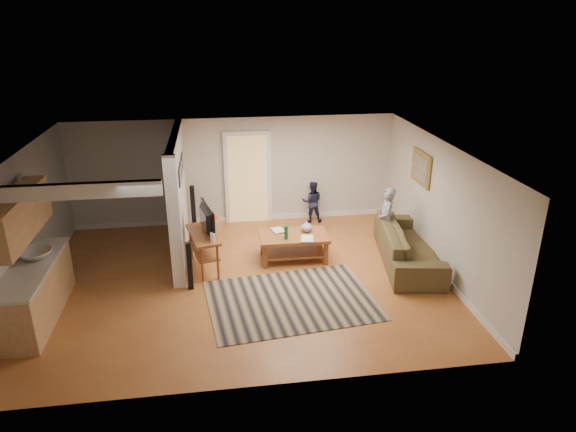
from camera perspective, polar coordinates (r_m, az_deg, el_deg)
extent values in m
plane|color=#964D26|center=(9.79, -4.81, -7.06)|extent=(7.50, 7.50, 0.00)
cube|color=#AFADA8|center=(12.10, -5.93, 4.99)|extent=(7.50, 0.04, 2.50)
cube|color=#AFADA8|center=(9.83, -27.42, -1.40)|extent=(0.04, 6.00, 2.50)
cube|color=#AFADA8|center=(10.15, 16.59, 0.88)|extent=(0.04, 6.00, 2.50)
cube|color=white|center=(8.87, -5.31, 7.25)|extent=(7.50, 6.00, 0.04)
cube|color=#AFADA8|center=(10.64, -12.00, 2.28)|extent=(0.15, 3.10, 2.50)
cube|color=white|center=(9.19, -12.50, -0.88)|extent=(0.22, 0.10, 2.50)
cube|color=white|center=(12.46, -5.71, -0.30)|extent=(7.50, 0.04, 0.12)
cube|color=white|center=(10.60, 15.76, -5.16)|extent=(0.04, 6.00, 0.12)
cube|color=#D8B272|center=(12.11, -4.46, 4.07)|extent=(0.90, 0.06, 2.10)
cube|color=#AA854E|center=(9.37, -26.19, -7.72)|extent=(0.60, 2.20, 0.90)
cube|color=beige|center=(9.16, -26.67, -5.14)|extent=(0.64, 2.24, 0.05)
cube|color=#AA854E|center=(8.84, -27.73, -0.03)|extent=(0.35, 2.00, 0.70)
imported|color=silver|center=(9.41, -26.17, -4.20)|extent=(0.54, 0.54, 0.19)
cube|color=#301D15|center=(9.83, -11.97, 4.37)|extent=(0.03, 0.40, 0.34)
cube|color=#301D15|center=(10.31, -11.83, 5.18)|extent=(0.03, 0.40, 0.34)
cube|color=#301D15|center=(10.79, -11.70, 5.92)|extent=(0.03, 0.40, 0.34)
cube|color=olive|center=(10.85, 14.55, 5.20)|extent=(0.04, 0.90, 0.68)
cube|color=black|center=(9.11, 0.36, -9.31)|extent=(3.08, 2.41, 0.01)
imported|color=#4D3C26|center=(10.69, 13.09, -5.00)|extent=(1.41, 2.72, 0.76)
cube|color=brown|center=(10.32, 0.62, -2.29)|extent=(1.39, 0.82, 0.07)
cube|color=silver|center=(10.32, 0.62, -2.26)|extent=(0.87, 0.49, 0.02)
cube|color=brown|center=(10.46, 0.61, -3.96)|extent=(1.27, 0.71, 0.03)
cube|color=brown|center=(10.08, -2.57, -4.52)|extent=(0.08, 0.08, 0.50)
cube|color=brown|center=(10.24, 4.25, -4.12)|extent=(0.08, 0.08, 0.50)
cube|color=brown|center=(10.66, -2.87, -3.00)|extent=(0.08, 0.08, 0.50)
cube|color=brown|center=(10.81, 3.57, -2.65)|extent=(0.08, 0.08, 0.50)
imported|color=navy|center=(10.47, 2.07, -1.73)|extent=(0.23, 0.23, 0.24)
cylinder|color=#124F20|center=(10.08, -0.21, -1.84)|extent=(0.08, 0.08, 0.28)
imported|color=#998C4C|center=(10.45, -1.72, -1.78)|extent=(0.30, 0.35, 0.03)
imported|color=#66594C|center=(10.12, 1.45, -2.60)|extent=(0.30, 0.37, 0.03)
cube|color=brown|center=(9.99, -9.45, -2.05)|extent=(0.71, 1.27, 0.05)
cube|color=brown|center=(10.13, -9.34, -3.75)|extent=(0.64, 1.16, 0.03)
cylinder|color=brown|center=(9.65, -9.53, -5.28)|extent=(0.05, 0.05, 0.74)
cylinder|color=brown|center=(10.58, -10.73, -2.88)|extent=(0.05, 0.05, 0.74)
cylinder|color=brown|center=(9.71, -7.80, -5.01)|extent=(0.05, 0.05, 0.74)
cylinder|color=brown|center=(10.63, -9.15, -2.66)|extent=(0.05, 0.05, 0.74)
imported|color=black|center=(9.98, -9.35, -1.90)|extent=(0.34, 0.97, 0.56)
cylinder|color=white|center=(9.56, -8.33, -2.34)|extent=(0.10, 0.10, 0.18)
cube|color=black|center=(9.41, -10.93, -5.50)|extent=(0.11, 0.11, 0.92)
cube|color=black|center=(12.05, -10.48, 0.99)|extent=(0.11, 0.11, 1.03)
cylinder|color=olive|center=(11.88, -8.48, -1.06)|extent=(0.48, 0.48, 0.31)
sphere|color=red|center=(11.86, -8.22, -0.27)|extent=(0.15, 0.15, 0.15)
sphere|color=yellow|center=(11.83, -8.88, -0.25)|extent=(0.15, 0.15, 0.15)
sphere|color=green|center=(11.75, -8.53, -0.29)|extent=(0.15, 0.15, 0.15)
imported|color=gray|center=(11.08, 10.59, -3.81)|extent=(0.44, 0.57, 1.40)
imported|color=#1B1D39|center=(12.42, 2.66, -0.58)|extent=(0.54, 0.44, 1.00)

